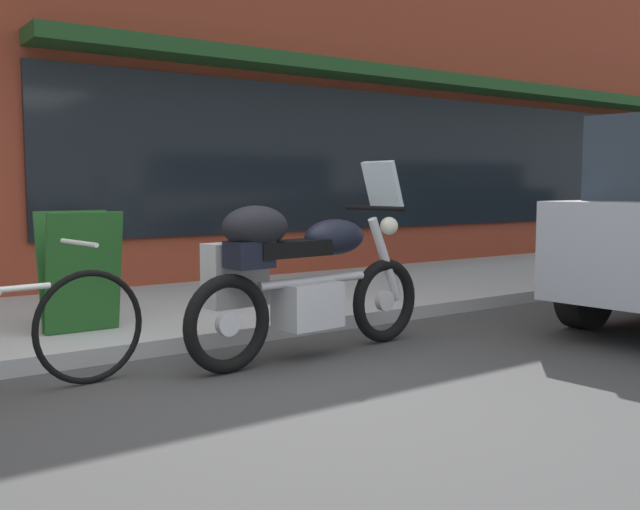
% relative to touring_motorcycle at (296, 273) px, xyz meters
% --- Properties ---
extents(ground_plane, '(80.00, 80.00, 0.00)m').
position_rel_touring_motorcycle_xyz_m(ground_plane, '(-0.65, -0.60, -0.61)').
color(ground_plane, '#3A3A3A').
extents(storefront_building, '(24.39, 0.90, 6.45)m').
position_rel_touring_motorcycle_xyz_m(storefront_building, '(7.54, 3.51, 2.55)').
color(storefront_building, brown).
rests_on(storefront_building, ground_plane).
extents(touring_motorcycle, '(2.10, 0.62, 1.40)m').
position_rel_touring_motorcycle_xyz_m(touring_motorcycle, '(0.00, 0.00, 0.00)').
color(touring_motorcycle, black).
rests_on(touring_motorcycle, ground_plane).
extents(parked_bicycle, '(1.74, 0.48, 0.94)m').
position_rel_touring_motorcycle_xyz_m(parked_bicycle, '(-1.92, 0.12, -0.22)').
color(parked_bicycle, black).
rests_on(parked_bicycle, ground_plane).
extents(sandwich_board_sign, '(0.55, 0.41, 0.90)m').
position_rel_touring_motorcycle_xyz_m(sandwich_board_sign, '(-1.13, 1.24, -0.03)').
color(sandwich_board_sign, '#1E511E').
rests_on(sandwich_board_sign, sidewalk_curb).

